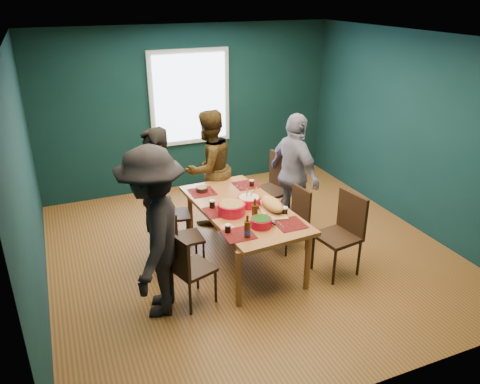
% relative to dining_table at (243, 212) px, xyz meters
% --- Properties ---
extents(room, '(5.01, 5.01, 2.71)m').
position_rel_dining_table_xyz_m(room, '(0.15, 0.39, 0.71)').
color(room, '#9C5E2D').
rests_on(room, ground).
extents(dining_table, '(1.10, 1.99, 0.73)m').
position_rel_dining_table_xyz_m(dining_table, '(0.00, 0.00, 0.00)').
color(dining_table, '#A15830').
rests_on(dining_table, floor).
extents(chair_left_far, '(0.44, 0.44, 0.83)m').
position_rel_dining_table_xyz_m(chair_left_far, '(-0.74, 0.77, -0.18)').
color(chair_left_far, black).
rests_on(chair_left_far, floor).
extents(chair_left_mid, '(0.37, 0.37, 0.82)m').
position_rel_dining_table_xyz_m(chair_left_mid, '(-0.78, 0.10, -0.18)').
color(chair_left_mid, black).
rests_on(chair_left_mid, floor).
extents(chair_left_near, '(0.50, 0.50, 0.88)m').
position_rel_dining_table_xyz_m(chair_left_near, '(-0.92, -0.65, -0.15)').
color(chair_left_near, black).
rests_on(chair_left_near, floor).
extents(chair_right_far, '(0.58, 0.58, 1.03)m').
position_rel_dining_table_xyz_m(chair_right_far, '(0.85, 0.81, -0.06)').
color(chair_right_far, black).
rests_on(chair_right_far, floor).
extents(chair_right_mid, '(0.42, 0.42, 0.83)m').
position_rel_dining_table_xyz_m(chair_right_mid, '(0.76, 0.02, -0.18)').
color(chair_right_mid, black).
rests_on(chair_right_mid, floor).
extents(chair_right_near, '(0.52, 0.52, 1.00)m').
position_rel_dining_table_xyz_m(chair_right_near, '(1.01, -0.70, -0.08)').
color(chair_right_near, black).
rests_on(chair_right_near, floor).
extents(person_far_left, '(0.48, 0.68, 1.77)m').
position_rel_dining_table_xyz_m(person_far_left, '(-1.01, 0.27, 0.22)').
color(person_far_left, black).
rests_on(person_far_left, floor).
extents(person_back, '(1.00, 0.90, 1.68)m').
position_rel_dining_table_xyz_m(person_back, '(-0.04, 1.16, 0.18)').
color(person_back, black).
rests_on(person_back, floor).
extents(person_right, '(0.55, 1.05, 1.71)m').
position_rel_dining_table_xyz_m(person_right, '(0.95, 0.45, 0.19)').
color(person_right, silver).
rests_on(person_right, floor).
extents(person_near_left, '(1.06, 1.36, 1.85)m').
position_rel_dining_table_xyz_m(person_near_left, '(-1.23, -0.60, 0.26)').
color(person_near_left, black).
rests_on(person_near_left, floor).
extents(bowl_salad, '(0.33, 0.33, 0.14)m').
position_rel_dining_table_xyz_m(bowl_salad, '(-0.20, -0.12, 0.14)').
color(bowl_salad, red).
rests_on(bowl_salad, dining_table).
extents(bowl_dumpling, '(0.28, 0.28, 0.26)m').
position_rel_dining_table_xyz_m(bowl_dumpling, '(0.09, 0.02, 0.13)').
color(bowl_dumpling, red).
rests_on(bowl_dumpling, dining_table).
extents(bowl_herbs, '(0.24, 0.24, 0.11)m').
position_rel_dining_table_xyz_m(bowl_herbs, '(-0.01, -0.55, 0.13)').
color(bowl_herbs, red).
rests_on(bowl_herbs, dining_table).
extents(cutting_board, '(0.41, 0.72, 0.15)m').
position_rel_dining_table_xyz_m(cutting_board, '(0.28, -0.22, 0.14)').
color(cutting_board, tan).
rests_on(cutting_board, dining_table).
extents(small_bowl, '(0.15, 0.15, 0.06)m').
position_rel_dining_table_xyz_m(small_bowl, '(-0.32, 0.65, 0.10)').
color(small_bowl, black).
rests_on(small_bowl, dining_table).
extents(beer_bottle_a, '(0.07, 0.07, 0.26)m').
position_rel_dining_table_xyz_m(beer_bottle_a, '(-0.25, -0.71, 0.16)').
color(beer_bottle_a, '#44230C').
rests_on(beer_bottle_a, dining_table).
extents(beer_bottle_b, '(0.07, 0.07, 0.28)m').
position_rel_dining_table_xyz_m(beer_bottle_b, '(-0.02, -0.39, 0.18)').
color(beer_bottle_b, '#44230C').
rests_on(beer_bottle_b, dining_table).
extents(cola_glass_a, '(0.07, 0.07, 0.10)m').
position_rel_dining_table_xyz_m(cola_glass_a, '(-0.41, -0.53, 0.12)').
color(cola_glass_a, black).
rests_on(cola_glass_a, dining_table).
extents(cola_glass_b, '(0.07, 0.07, 0.10)m').
position_rel_dining_table_xyz_m(cola_glass_b, '(0.38, -0.39, 0.12)').
color(cola_glass_b, black).
rests_on(cola_glass_b, dining_table).
extents(cola_glass_c, '(0.06, 0.06, 0.09)m').
position_rel_dining_table_xyz_m(cola_glass_c, '(0.37, 0.57, 0.12)').
color(cola_glass_c, black).
rests_on(cola_glass_c, dining_table).
extents(cola_glass_d, '(0.07, 0.07, 0.10)m').
position_rel_dining_table_xyz_m(cola_glass_d, '(-0.36, 0.13, 0.13)').
color(cola_glass_d, black).
rests_on(cola_glass_d, dining_table).
extents(napkin_a, '(0.15, 0.15, 0.00)m').
position_rel_dining_table_xyz_m(napkin_a, '(0.37, -0.01, 0.07)').
color(napkin_a, '#DB6C5C').
rests_on(napkin_a, dining_table).
extents(napkin_b, '(0.15, 0.15, 0.00)m').
position_rel_dining_table_xyz_m(napkin_b, '(-0.36, -0.40, 0.07)').
color(napkin_b, '#DB6C5C').
rests_on(napkin_b, dining_table).
extents(napkin_c, '(0.19, 0.19, 0.00)m').
position_rel_dining_table_xyz_m(napkin_c, '(0.32, -0.69, 0.07)').
color(napkin_c, '#DB6C5C').
rests_on(napkin_c, dining_table).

